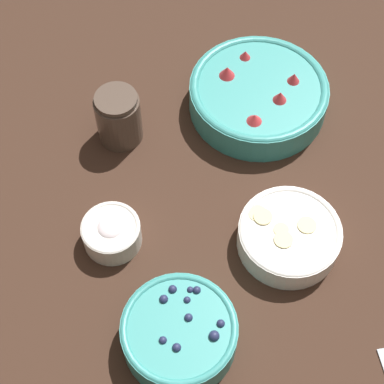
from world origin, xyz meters
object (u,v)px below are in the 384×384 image
Objects in this scene: bowl_bananas at (289,235)px; bowl_blueberries at (179,333)px; jar_chocolate at (119,119)px; bowl_cream at (111,232)px; bowl_strawberries at (258,94)px.

bowl_blueberries is at bearing 130.45° from bowl_bananas.
jar_chocolate is (0.40, 0.09, 0.01)m from bowl_blueberries.
jar_chocolate reaches higher than bowl_bananas.
bowl_blueberries is 1.03× the size of bowl_bananas.
jar_chocolate reaches higher than bowl_cream.
bowl_strawberries is 0.29m from bowl_bananas.
bowl_strawberries is 2.43× the size of jar_chocolate.
jar_chocolate is at bearing 101.76° from bowl_strawberries.
bowl_bananas is (-0.29, -0.02, -0.01)m from bowl_strawberries.
bowl_bananas is (0.16, -0.18, -0.01)m from bowl_blueberries.
bowl_bananas is 1.73× the size of bowl_cream.
bowl_cream is 0.92× the size of jar_chocolate.
bowl_strawberries is 1.53× the size of bowl_bananas.
bowl_bananas is at bearing -49.55° from bowl_blueberries.
bowl_blueberries is 1.64× the size of jar_chocolate.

